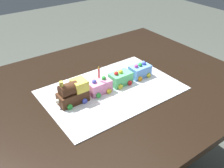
{
  "coord_description": "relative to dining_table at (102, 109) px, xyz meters",
  "views": [
    {
      "loc": [
        -0.52,
        -0.8,
        1.37
      ],
      "look_at": [
        0.04,
        -0.03,
        0.77
      ],
      "focal_mm": 40.57,
      "sensor_mm": 36.0,
      "label": 1
    }
  ],
  "objects": [
    {
      "name": "cake_board",
      "position": [
        0.04,
        -0.03,
        0.11
      ],
      "size": [
        0.6,
        0.4,
        0.0
      ],
      "primitive_type": "cube",
      "color": "silver",
      "rests_on": "dining_table"
    },
    {
      "name": "cake_locomotive",
      "position": [
        -0.15,
        -0.01,
        0.16
      ],
      "size": [
        0.14,
        0.08,
        0.12
      ],
      "color": "#472816",
      "rests_on": "cake_board"
    },
    {
      "name": "cake_car_tanker_sky_blue",
      "position": [
        0.22,
        -0.01,
        0.14
      ],
      "size": [
        0.1,
        0.08,
        0.07
      ],
      "color": "#669EEA",
      "rests_on": "cake_board"
    },
    {
      "name": "cake_car_flatbed_bubblegum",
      "position": [
        -0.02,
        -0.01,
        0.14
      ],
      "size": [
        0.1,
        0.08,
        0.07
      ],
      "color": "pink",
      "rests_on": "cake_board"
    },
    {
      "name": "cake_car_caboose_mint_green",
      "position": [
        0.1,
        -0.01,
        0.14
      ],
      "size": [
        0.1,
        0.08,
        0.07
      ],
      "color": "#59CC7A",
      "rests_on": "cake_board"
    },
    {
      "name": "birthday_candle",
      "position": [
        -0.02,
        -0.01,
        0.21
      ],
      "size": [
        0.01,
        0.01,
        0.06
      ],
      "color": "#F24C59",
      "rests_on": "cake_car_flatbed_bubblegum"
    },
    {
      "name": "dining_table",
      "position": [
        0.0,
        0.0,
        0.0
      ],
      "size": [
        1.4,
        1.0,
        0.74
      ],
      "color": "black",
      "rests_on": "ground"
    }
  ]
}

